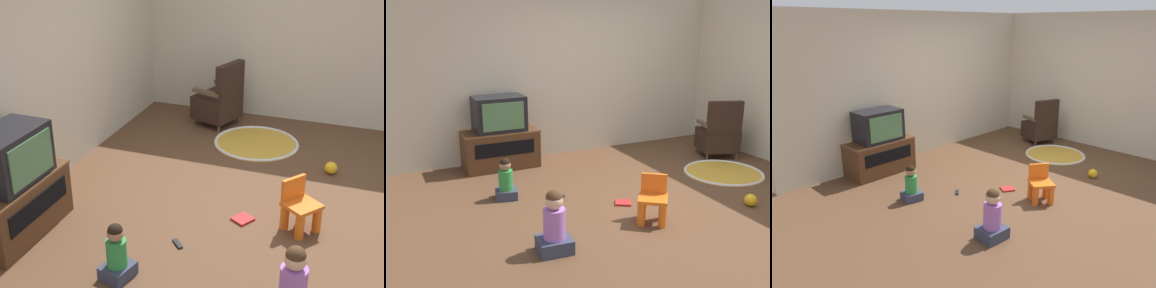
# 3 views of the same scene
# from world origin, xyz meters

# --- Properties ---
(ground_plane) EXTENTS (30.00, 30.00, 0.00)m
(ground_plane) POSITION_xyz_m (0.00, 0.00, 0.00)
(ground_plane) COLOR brown
(wall_back) EXTENTS (5.47, 0.12, 2.57)m
(wall_back) POSITION_xyz_m (-0.27, 2.16, 1.28)
(wall_back) COLOR beige
(wall_back) RESTS_ON ground_plane
(tv_cabinet) EXTENTS (1.08, 0.54, 0.56)m
(tv_cabinet) POSITION_xyz_m (-1.44, 1.82, 0.29)
(tv_cabinet) COLOR #4C2D19
(tv_cabinet) RESTS_ON ground_plane
(television) EXTENTS (0.71, 0.46, 0.50)m
(television) POSITION_xyz_m (-1.44, 1.79, 0.80)
(television) COLOR black
(television) RESTS_ON tv_cabinet
(black_armchair) EXTENTS (0.69, 0.67, 0.91)m
(black_armchair) POSITION_xyz_m (1.80, 0.86, 0.35)
(black_armchair) COLOR brown
(black_armchair) RESTS_ON ground_plane
(yellow_kid_chair) EXTENTS (0.42, 0.42, 0.51)m
(yellow_kid_chair) POSITION_xyz_m (-0.47, -0.66, 0.21)
(yellow_kid_chair) COLOR orange
(yellow_kid_chair) RESTS_ON ground_plane
(play_mat) EXTENTS (1.10, 1.10, 0.04)m
(play_mat) POSITION_xyz_m (1.33, 0.20, 0.01)
(play_mat) COLOR gold
(play_mat) RESTS_ON ground_plane
(child_watching_left) EXTENTS (0.31, 0.28, 0.51)m
(child_watching_left) POSITION_xyz_m (-1.71, 0.63, 0.22)
(child_watching_left) COLOR #33384C
(child_watching_left) RESTS_ON ground_plane
(child_watching_center) EXTENTS (0.34, 0.30, 0.62)m
(child_watching_center) POSITION_xyz_m (-1.67, -0.81, 0.27)
(child_watching_center) COLOR #33384C
(child_watching_center) RESTS_ON ground_plane
(toy_ball) EXTENTS (0.14, 0.14, 0.14)m
(toy_ball) POSITION_xyz_m (0.81, -0.81, 0.07)
(toy_ball) COLOR yellow
(toy_ball) RESTS_ON ground_plane
(book) EXTENTS (0.24, 0.24, 0.02)m
(book) POSITION_xyz_m (-0.51, -0.12, 0.01)
(book) COLOR #B22323
(book) RESTS_ON ground_plane
(remote_control) EXTENTS (0.14, 0.14, 0.02)m
(remote_control) POSITION_xyz_m (-1.12, 0.33, 0.01)
(remote_control) COLOR black
(remote_control) RESTS_ON ground_plane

